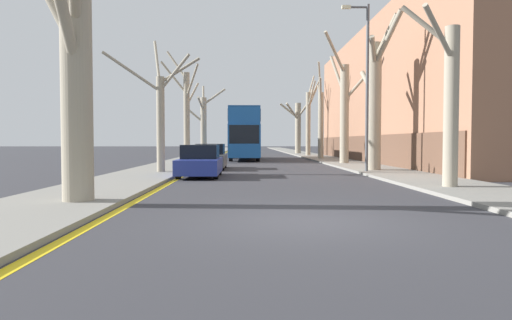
{
  "coord_description": "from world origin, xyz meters",
  "views": [
    {
      "loc": [
        -1.23,
        -9.18,
        1.61
      ],
      "look_at": [
        -0.45,
        25.91,
        0.2
      ],
      "focal_mm": 32.0,
      "sensor_mm": 36.0,
      "label": 1
    }
  ],
  "objects_px": {
    "street_tree_left_1": "(160,113)",
    "double_decker_bus": "(244,132)",
    "street_tree_left_3": "(204,124)",
    "street_tree_right_0": "(450,100)",
    "street_tree_left_0": "(74,77)",
    "street_tree_right_2": "(344,109)",
    "street_tree_right_1": "(375,99)",
    "parked_car_0": "(200,162)",
    "parked_car_1": "(210,157)",
    "street_tree_left_2": "(186,112)",
    "street_tree_right_5": "(298,126)",
    "lamp_post": "(365,80)",
    "street_tree_right_4": "(309,118)",
    "street_tree_right_3": "(321,120)"
  },
  "relations": [
    {
      "from": "street_tree_right_2",
      "to": "street_tree_right_5",
      "type": "height_order",
      "value": "street_tree_right_2"
    },
    {
      "from": "street_tree_left_0",
      "to": "street_tree_right_2",
      "type": "distance_m",
      "value": 23.24
    },
    {
      "from": "parked_car_0",
      "to": "street_tree_left_2",
      "type": "bearing_deg",
      "value": 100.03
    },
    {
      "from": "street_tree_left_1",
      "to": "street_tree_right_3",
      "type": "xyz_separation_m",
      "value": [
        10.93,
        17.81,
        0.51
      ]
    },
    {
      "from": "street_tree_left_1",
      "to": "parked_car_0",
      "type": "distance_m",
      "value": 3.68
    },
    {
      "from": "street_tree_right_0",
      "to": "street_tree_right_2",
      "type": "distance_m",
      "value": 16.88
    },
    {
      "from": "lamp_post",
      "to": "street_tree_left_1",
      "type": "bearing_deg",
      "value": -178.9
    },
    {
      "from": "street_tree_left_1",
      "to": "double_decker_bus",
      "type": "xyz_separation_m",
      "value": [
        4.13,
        17.95,
        -0.52
      ]
    },
    {
      "from": "street_tree_right_4",
      "to": "street_tree_right_5",
      "type": "relative_size",
      "value": 1.26
    },
    {
      "from": "street_tree_right_4",
      "to": "street_tree_left_3",
      "type": "bearing_deg",
      "value": -164.49
    },
    {
      "from": "street_tree_right_4",
      "to": "parked_car_0",
      "type": "distance_m",
      "value": 30.46
    },
    {
      "from": "street_tree_right_2",
      "to": "street_tree_right_5",
      "type": "xyz_separation_m",
      "value": [
        -0.22,
        26.56,
        -0.27
      ]
    },
    {
      "from": "street_tree_left_2",
      "to": "street_tree_right_5",
      "type": "relative_size",
      "value": 1.18
    },
    {
      "from": "street_tree_right_0",
      "to": "street_tree_right_5",
      "type": "relative_size",
      "value": 0.85
    },
    {
      "from": "street_tree_right_1",
      "to": "lamp_post",
      "type": "distance_m",
      "value": 1.5
    },
    {
      "from": "street_tree_left_0",
      "to": "street_tree_right_5",
      "type": "bearing_deg",
      "value": 76.92
    },
    {
      "from": "street_tree_left_3",
      "to": "parked_car_0",
      "type": "distance_m",
      "value": 26.01
    },
    {
      "from": "street_tree_right_1",
      "to": "parked_car_0",
      "type": "height_order",
      "value": "street_tree_right_1"
    },
    {
      "from": "street_tree_left_1",
      "to": "double_decker_bus",
      "type": "bearing_deg",
      "value": 77.04
    },
    {
      "from": "street_tree_left_3",
      "to": "street_tree_right_0",
      "type": "bearing_deg",
      "value": -70.78
    },
    {
      "from": "parked_car_0",
      "to": "street_tree_left_3",
      "type": "bearing_deg",
      "value": 94.89
    },
    {
      "from": "street_tree_right_4",
      "to": "lamp_post",
      "type": "distance_m",
      "value": 26.87
    },
    {
      "from": "parked_car_0",
      "to": "lamp_post",
      "type": "height_order",
      "value": "lamp_post"
    },
    {
      "from": "street_tree_left_3",
      "to": "double_decker_bus",
      "type": "height_order",
      "value": "street_tree_left_3"
    },
    {
      "from": "street_tree_right_3",
      "to": "street_tree_right_5",
      "type": "bearing_deg",
      "value": 90.05
    },
    {
      "from": "street_tree_right_1",
      "to": "parked_car_1",
      "type": "height_order",
      "value": "street_tree_right_1"
    },
    {
      "from": "street_tree_left_1",
      "to": "parked_car_0",
      "type": "relative_size",
      "value": 1.63
    },
    {
      "from": "street_tree_right_0",
      "to": "street_tree_right_4",
      "type": "height_order",
      "value": "street_tree_right_4"
    },
    {
      "from": "street_tree_left_0",
      "to": "street_tree_left_3",
      "type": "distance_m",
      "value": 35.25
    },
    {
      "from": "street_tree_right_0",
      "to": "street_tree_right_1",
      "type": "xyz_separation_m",
      "value": [
        0.05,
        8.96,
        0.89
      ]
    },
    {
      "from": "street_tree_left_3",
      "to": "double_decker_bus",
      "type": "xyz_separation_m",
      "value": [
        4.18,
        -5.99,
        -0.94
      ]
    },
    {
      "from": "street_tree_right_2",
      "to": "street_tree_right_4",
      "type": "height_order",
      "value": "street_tree_right_4"
    },
    {
      "from": "street_tree_left_3",
      "to": "street_tree_right_1",
      "type": "relative_size",
      "value": 0.94
    },
    {
      "from": "street_tree_right_1",
      "to": "lamp_post",
      "type": "xyz_separation_m",
      "value": [
        -0.77,
        -0.98,
        0.83
      ]
    },
    {
      "from": "street_tree_left_1",
      "to": "lamp_post",
      "type": "xyz_separation_m",
      "value": [
        10.29,
        0.2,
        1.68
      ]
    },
    {
      "from": "street_tree_right_0",
      "to": "parked_car_0",
      "type": "distance_m",
      "value": 10.91
    },
    {
      "from": "parked_car_1",
      "to": "street_tree_left_2",
      "type": "bearing_deg",
      "value": 107.63
    },
    {
      "from": "street_tree_left_1",
      "to": "street_tree_left_2",
      "type": "distance_m",
      "value": 11.72
    },
    {
      "from": "street_tree_left_0",
      "to": "street_tree_right_2",
      "type": "relative_size",
      "value": 0.75
    },
    {
      "from": "street_tree_right_2",
      "to": "street_tree_left_3",
      "type": "bearing_deg",
      "value": 126.95
    },
    {
      "from": "street_tree_right_2",
      "to": "parked_car_0",
      "type": "distance_m",
      "value": 14.49
    },
    {
      "from": "street_tree_right_1",
      "to": "street_tree_right_5",
      "type": "relative_size",
      "value": 1.1
    },
    {
      "from": "street_tree_right_4",
      "to": "double_decker_bus",
      "type": "bearing_deg",
      "value": -127.69
    },
    {
      "from": "street_tree_left_1",
      "to": "double_decker_bus",
      "type": "distance_m",
      "value": 18.42
    },
    {
      "from": "street_tree_left_0",
      "to": "parked_car_0",
      "type": "relative_size",
      "value": 1.54
    },
    {
      "from": "street_tree_left_2",
      "to": "double_decker_bus",
      "type": "bearing_deg",
      "value": 55.13
    },
    {
      "from": "street_tree_right_2",
      "to": "street_tree_left_2",
      "type": "bearing_deg",
      "value": 167.06
    },
    {
      "from": "street_tree_right_3",
      "to": "lamp_post",
      "type": "bearing_deg",
      "value": -92.07
    },
    {
      "from": "street_tree_right_3",
      "to": "parked_car_0",
      "type": "height_order",
      "value": "street_tree_right_3"
    },
    {
      "from": "street_tree_left_3",
      "to": "street_tree_right_0",
      "type": "xyz_separation_m",
      "value": [
        11.05,
        -31.72,
        -0.45
      ]
    }
  ]
}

